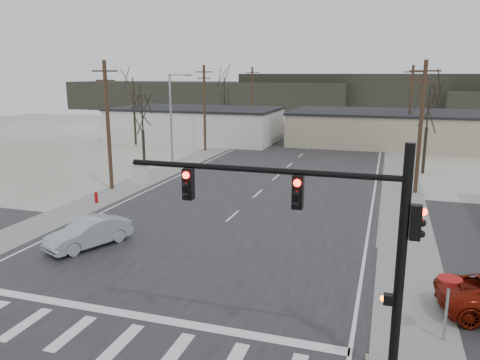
{
  "coord_description": "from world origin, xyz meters",
  "views": [
    {
      "loc": [
        9.21,
        -19.39,
        9.0
      ],
      "look_at": [
        0.69,
        7.38,
        2.6
      ],
      "focal_mm": 35.0,
      "sensor_mm": 36.0,
      "label": 1
    }
  ],
  "objects_px": {
    "traffic_signal_mast": "(334,226)",
    "fire_hydrant": "(96,197)",
    "sedan_crossing": "(89,233)",
    "car_far_b": "(322,133)",
    "car_far_a": "(366,135)"
  },
  "relations": [
    {
      "from": "traffic_signal_mast",
      "to": "sedan_crossing",
      "type": "xyz_separation_m",
      "value": [
        -13.42,
        6.73,
        -3.88
      ]
    },
    {
      "from": "fire_hydrant",
      "to": "sedan_crossing",
      "type": "xyz_separation_m",
      "value": [
        4.67,
        -7.47,
        0.34
      ]
    },
    {
      "from": "fire_hydrant",
      "to": "sedan_crossing",
      "type": "relative_size",
      "value": 0.19
    },
    {
      "from": "traffic_signal_mast",
      "to": "car_far_b",
      "type": "xyz_separation_m",
      "value": [
        -7.77,
        54.04,
        -3.94
      ]
    },
    {
      "from": "fire_hydrant",
      "to": "car_far_a",
      "type": "distance_m",
      "value": 41.21
    },
    {
      "from": "fire_hydrant",
      "to": "car_far_b",
      "type": "distance_m",
      "value": 41.15
    },
    {
      "from": "car_far_a",
      "to": "car_far_b",
      "type": "bearing_deg",
      "value": -21.36
    },
    {
      "from": "traffic_signal_mast",
      "to": "car_far_a",
      "type": "height_order",
      "value": "traffic_signal_mast"
    },
    {
      "from": "sedan_crossing",
      "to": "car_far_a",
      "type": "bearing_deg",
      "value": 98.82
    },
    {
      "from": "fire_hydrant",
      "to": "car_far_b",
      "type": "xyz_separation_m",
      "value": [
        10.32,
        39.83,
        0.28
      ]
    },
    {
      "from": "traffic_signal_mast",
      "to": "fire_hydrant",
      "type": "bearing_deg",
      "value": 141.87
    },
    {
      "from": "fire_hydrant",
      "to": "car_far_b",
      "type": "relative_size",
      "value": 0.22
    },
    {
      "from": "traffic_signal_mast",
      "to": "sedan_crossing",
      "type": "height_order",
      "value": "traffic_signal_mast"
    },
    {
      "from": "traffic_signal_mast",
      "to": "car_far_b",
      "type": "height_order",
      "value": "traffic_signal_mast"
    },
    {
      "from": "traffic_signal_mast",
      "to": "fire_hydrant",
      "type": "height_order",
      "value": "traffic_signal_mast"
    }
  ]
}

